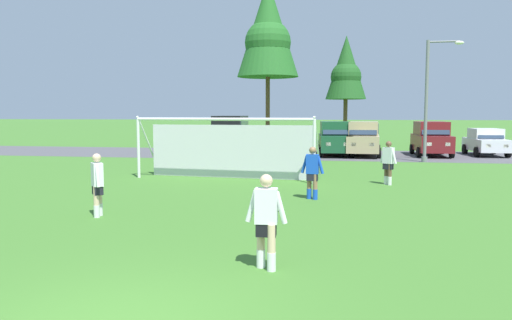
{
  "coord_description": "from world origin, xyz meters",
  "views": [
    {
      "loc": [
        2.79,
        -5.37,
        2.65
      ],
      "look_at": [
        0.21,
        9.37,
        1.24
      ],
      "focal_mm": 34.28,
      "sensor_mm": 36.0,
      "label": 1
    }
  ],
  "objects_px": {
    "soccer_ball": "(278,208)",
    "soccer_goal": "(228,147)",
    "player_winger_left": "(312,173)",
    "player_striker_near": "(97,185)",
    "parked_car_slot_left": "(231,134)",
    "street_lamp": "(430,99)",
    "parked_car_slot_far_right": "(486,142)",
    "parked_car_slot_center_right": "(363,138)",
    "player_defender_far": "(266,222)",
    "parked_car_slot_center_left": "(286,141)",
    "player_midfield_center": "(388,163)",
    "parked_car_slot_right": "(431,138)",
    "parked_car_slot_far_left": "(189,139)",
    "parked_car_slot_center": "(335,138)"
  },
  "relations": [
    {
      "from": "soccer_ball",
      "to": "parked_car_slot_center",
      "type": "relative_size",
      "value": 0.05
    },
    {
      "from": "soccer_ball",
      "to": "parked_car_slot_center_right",
      "type": "distance_m",
      "value": 18.66
    },
    {
      "from": "player_defender_far",
      "to": "parked_car_slot_center_left",
      "type": "bearing_deg",
      "value": 95.63
    },
    {
      "from": "player_striker_near",
      "to": "parked_car_slot_center_left",
      "type": "height_order",
      "value": "parked_car_slot_center_left"
    },
    {
      "from": "player_defender_far",
      "to": "parked_car_slot_far_left",
      "type": "bearing_deg",
      "value": 110.54
    },
    {
      "from": "parked_car_slot_center_right",
      "to": "parked_car_slot_right",
      "type": "xyz_separation_m",
      "value": [
        4.25,
        0.98,
        0.0
      ]
    },
    {
      "from": "player_defender_far",
      "to": "street_lamp",
      "type": "height_order",
      "value": "street_lamp"
    },
    {
      "from": "parked_car_slot_far_left",
      "to": "parked_car_slot_right",
      "type": "relative_size",
      "value": 0.93
    },
    {
      "from": "parked_car_slot_center_right",
      "to": "parked_car_slot_right",
      "type": "bearing_deg",
      "value": 12.99
    },
    {
      "from": "player_midfield_center",
      "to": "player_winger_left",
      "type": "distance_m",
      "value": 4.47
    },
    {
      "from": "parked_car_slot_right",
      "to": "street_lamp",
      "type": "bearing_deg",
      "value": -101.51
    },
    {
      "from": "parked_car_slot_center_left",
      "to": "parked_car_slot_right",
      "type": "relative_size",
      "value": 0.94
    },
    {
      "from": "player_winger_left",
      "to": "street_lamp",
      "type": "xyz_separation_m",
      "value": [
        5.6,
        12.88,
        2.62
      ]
    },
    {
      "from": "parked_car_slot_center",
      "to": "parked_car_slot_center_right",
      "type": "relative_size",
      "value": 1.01
    },
    {
      "from": "parked_car_slot_right",
      "to": "street_lamp",
      "type": "relative_size",
      "value": 0.7
    },
    {
      "from": "player_striker_near",
      "to": "player_defender_far",
      "type": "bearing_deg",
      "value": -35.35
    },
    {
      "from": "soccer_goal",
      "to": "player_striker_near",
      "type": "bearing_deg",
      "value": -101.37
    },
    {
      "from": "player_defender_far",
      "to": "parked_car_slot_center",
      "type": "height_order",
      "value": "parked_car_slot_center"
    },
    {
      "from": "player_striker_near",
      "to": "soccer_goal",
      "type": "bearing_deg",
      "value": 78.63
    },
    {
      "from": "soccer_ball",
      "to": "player_midfield_center",
      "type": "bearing_deg",
      "value": 59.39
    },
    {
      "from": "player_defender_far",
      "to": "parked_car_slot_far_right",
      "type": "height_order",
      "value": "parked_car_slot_far_right"
    },
    {
      "from": "parked_car_slot_center",
      "to": "street_lamp",
      "type": "xyz_separation_m",
      "value": [
        5.14,
        -3.49,
        2.33
      ]
    },
    {
      "from": "soccer_goal",
      "to": "soccer_ball",
      "type": "bearing_deg",
      "value": -65.85
    },
    {
      "from": "soccer_ball",
      "to": "parked_car_slot_center_right",
      "type": "relative_size",
      "value": 0.05
    },
    {
      "from": "player_winger_left",
      "to": "player_striker_near",
      "type": "bearing_deg",
      "value": -146.14
    },
    {
      "from": "parked_car_slot_center",
      "to": "parked_car_slot_far_right",
      "type": "relative_size",
      "value": 1.11
    },
    {
      "from": "player_defender_far",
      "to": "parked_car_slot_center",
      "type": "bearing_deg",
      "value": 87.97
    },
    {
      "from": "soccer_goal",
      "to": "player_midfield_center",
      "type": "height_order",
      "value": "soccer_goal"
    },
    {
      "from": "parked_car_slot_right",
      "to": "player_defender_far",
      "type": "bearing_deg",
      "value": -105.75
    },
    {
      "from": "soccer_ball",
      "to": "parked_car_slot_left",
      "type": "height_order",
      "value": "parked_car_slot_left"
    },
    {
      "from": "soccer_ball",
      "to": "parked_car_slot_center_left",
      "type": "distance_m",
      "value": 19.16
    },
    {
      "from": "parked_car_slot_right",
      "to": "parked_car_slot_center_right",
      "type": "bearing_deg",
      "value": -167.01
    },
    {
      "from": "parked_car_slot_center_right",
      "to": "parked_car_slot_right",
      "type": "distance_m",
      "value": 4.36
    },
    {
      "from": "parked_car_slot_left",
      "to": "soccer_ball",
      "type": "bearing_deg",
      "value": -73.2
    },
    {
      "from": "player_winger_left",
      "to": "parked_car_slot_left",
      "type": "distance_m",
      "value": 17.22
    },
    {
      "from": "soccer_goal",
      "to": "player_winger_left",
      "type": "bearing_deg",
      "value": -49.82
    },
    {
      "from": "player_defender_far",
      "to": "parked_car_slot_left",
      "type": "bearing_deg",
      "value": 104.34
    },
    {
      "from": "parked_car_slot_far_right",
      "to": "street_lamp",
      "type": "relative_size",
      "value": 0.64
    },
    {
      "from": "player_midfield_center",
      "to": "street_lamp",
      "type": "height_order",
      "value": "street_lamp"
    },
    {
      "from": "soccer_ball",
      "to": "soccer_goal",
      "type": "bearing_deg",
      "value": 114.15
    },
    {
      "from": "soccer_ball",
      "to": "player_winger_left",
      "type": "bearing_deg",
      "value": 69.65
    },
    {
      "from": "parked_car_slot_left",
      "to": "parked_car_slot_center",
      "type": "distance_m",
      "value": 6.74
    },
    {
      "from": "player_striker_near",
      "to": "player_defender_far",
      "type": "relative_size",
      "value": 1.0
    },
    {
      "from": "parked_car_slot_far_right",
      "to": "parked_car_slot_center_right",
      "type": "bearing_deg",
      "value": -167.62
    },
    {
      "from": "player_defender_far",
      "to": "player_striker_near",
      "type": "bearing_deg",
      "value": 144.65
    },
    {
      "from": "soccer_ball",
      "to": "parked_car_slot_center_right",
      "type": "xyz_separation_m",
      "value": [
        3.03,
        18.39,
        1.0
      ]
    },
    {
      "from": "parked_car_slot_left",
      "to": "street_lamp",
      "type": "xyz_separation_m",
      "value": [
        11.87,
        -3.15,
        2.1
      ]
    },
    {
      "from": "player_defender_far",
      "to": "parked_car_slot_center_left",
      "type": "xyz_separation_m",
      "value": [
        -2.37,
        23.98,
        0.05
      ]
    },
    {
      "from": "player_defender_far",
      "to": "parked_car_slot_right",
      "type": "height_order",
      "value": "parked_car_slot_right"
    },
    {
      "from": "player_defender_far",
      "to": "soccer_ball",
      "type": "bearing_deg",
      "value": 94.87
    }
  ]
}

